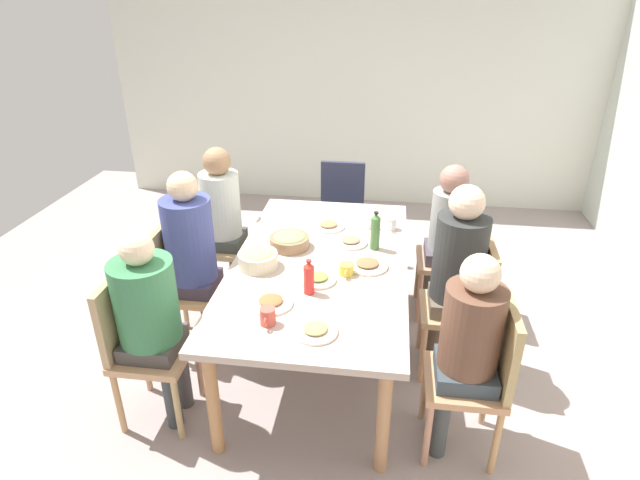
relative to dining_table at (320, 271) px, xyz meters
name	(u,v)px	position (x,y,z in m)	size (l,w,h in m)	color
ground_plane	(320,354)	(0.00, 0.00, -0.66)	(6.81, 6.81, 0.00)	#9E908E
wall_left	(357,84)	(-2.90, 0.00, 0.64)	(0.12, 5.30, 2.60)	silver
dining_table	(320,271)	(0.00, 0.00, 0.00)	(1.94, 1.08, 0.73)	#BEA99A
chair_0	(467,302)	(0.00, 0.92, -0.14)	(0.40, 0.40, 0.90)	tan
person_0	(457,266)	(0.00, 0.83, 0.11)	(0.31, 0.31, 1.27)	brown
chair_1	(139,341)	(0.65, -0.92, -0.14)	(0.40, 0.40, 0.90)	tan
person_1	(149,312)	(0.65, -0.83, 0.06)	(0.33, 0.33, 1.18)	#474343
chair_2	(214,238)	(-0.65, -0.92, -0.14)	(0.40, 0.40, 0.90)	tan
person_2	(223,212)	(-0.65, -0.83, 0.08)	(0.30, 0.30, 1.23)	#454346
chair_3	(341,209)	(-1.35, 0.00, -0.14)	(0.40, 0.40, 0.90)	#243D44
chair_4	(183,281)	(0.00, -0.92, -0.14)	(0.40, 0.40, 0.90)	tan
person_4	(192,248)	(0.00, -0.83, 0.10)	(0.32, 0.32, 1.27)	#373E3B
chair_5	(481,372)	(0.65, 0.92, -0.14)	(0.40, 0.40, 0.90)	tan
person_5	(468,340)	(0.65, 0.83, 0.05)	(0.30, 0.30, 1.18)	#414749
chair_6	(457,253)	(-0.65, 0.92, -0.14)	(0.40, 0.40, 0.90)	tan
person_6	(446,229)	(-0.65, 0.82, 0.04)	(0.30, 0.30, 1.18)	#484640
plate_0	(318,279)	(0.23, 0.02, 0.08)	(0.22, 0.22, 0.04)	silver
plate_1	(367,265)	(0.02, 0.29, 0.08)	(0.26, 0.26, 0.04)	silver
plate_2	(328,226)	(-0.50, -0.01, 0.08)	(0.23, 0.23, 0.04)	white
plate_3	(351,241)	(-0.28, 0.17, 0.08)	(0.22, 0.22, 0.04)	white
plate_4	(315,330)	(0.72, 0.08, 0.08)	(0.23, 0.23, 0.04)	silver
plate_5	(271,302)	(0.51, -0.20, 0.08)	(0.24, 0.24, 0.04)	white
bowl_0	(289,240)	(-0.17, -0.22, 0.12)	(0.26, 0.26, 0.09)	#8F6E4F
bowl_1	(258,258)	(0.11, -0.36, 0.13)	(0.24, 0.24, 0.11)	beige
cup_0	(370,222)	(-0.53, 0.28, 0.11)	(0.11, 0.07, 0.09)	white
cup_1	(347,269)	(0.14, 0.18, 0.11)	(0.12, 0.09, 0.07)	yellow
cup_2	(391,224)	(-0.53, 0.43, 0.11)	(0.11, 0.07, 0.09)	white
cup_3	(268,316)	(0.69, -0.17, 0.12)	(0.12, 0.08, 0.09)	#CF5144
bottle_0	(309,278)	(0.37, -0.01, 0.17)	(0.06, 0.06, 0.21)	red
bottle_1	(375,231)	(-0.22, 0.33, 0.19)	(0.06, 0.06, 0.26)	#4B7E41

